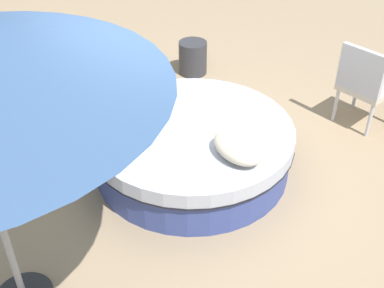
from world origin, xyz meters
TOP-DOWN VIEW (x-y plane):
  - ground_plane at (0.00, 0.00)m, footprint 16.00×16.00m
  - round_bed at (0.00, 0.00)m, footprint 2.01×2.01m
  - throw_pillow_0 at (0.23, 0.55)m, footprint 0.56×0.40m
  - throw_pillow_1 at (-0.60, -0.11)m, footprint 0.55×0.36m
  - patio_chair at (-0.29, -2.04)m, footprint 0.61×0.59m
  - side_table at (1.79, -1.10)m, footprint 0.38×0.38m

SIDE VIEW (x-z plane):
  - ground_plane at x=0.00m, z-range 0.00..0.00m
  - side_table at x=1.79m, z-range 0.00..0.45m
  - round_bed at x=0.00m, z-range 0.01..0.51m
  - patio_chair at x=-0.29m, z-range 0.07..1.05m
  - throw_pillow_0 at x=0.23m, z-range 0.50..0.67m
  - throw_pillow_1 at x=-0.60m, z-range 0.50..0.70m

